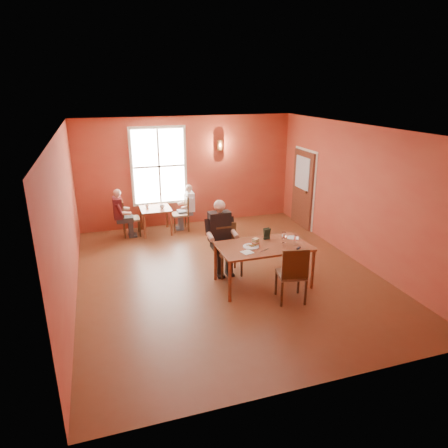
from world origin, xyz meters
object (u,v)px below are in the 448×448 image
object	(u,v)px
main_table	(263,265)
diner_main	(229,241)
chair_diner_white	(180,213)
diner_white	(181,209)
chair_diner_maroon	(131,218)
diner_maroon	(129,213)
chair_diner_main	(229,250)
chair_empty	(291,273)
second_table	(156,220)

from	to	relation	value
main_table	diner_main	xyz separation A→B (m)	(-0.50, 0.62, 0.33)
chair_diner_white	diner_white	size ratio (longest dim) A/B	0.80
chair_diner_maroon	diner_maroon	distance (m)	0.15
main_table	chair_diner_main	xyz separation A→B (m)	(-0.50, 0.65, 0.11)
chair_diner_main	diner_maroon	size ratio (longest dim) A/B	0.84
diner_main	diner_white	size ratio (longest dim) A/B	1.25
main_table	chair_diner_main	world-z (taller)	chair_diner_main
chair_diner_main	diner_maroon	distance (m)	3.43
chair_empty	chair_diner_white	distance (m)	4.47
chair_diner_white	diner_maroon	world-z (taller)	diner_maroon
main_table	diner_maroon	xyz separation A→B (m)	(-2.25, 3.59, 0.21)
diner_maroon	chair_diner_white	bearing A→B (deg)	90.00
diner_main	diner_maroon	bearing A→B (deg)	-59.56
diner_white	chair_diner_white	bearing A→B (deg)	90.00
chair_diner_main	diner_main	world-z (taller)	diner_main
chair_empty	diner_maroon	world-z (taller)	diner_maroon
chair_diner_white	chair_empty	bearing A→B (deg)	-164.99
chair_empty	chair_diner_white	xyz separation A→B (m)	(-1.16, 4.32, -0.07)
second_table	chair_diner_main	bearing A→B (deg)	-70.07
chair_empty	diner_white	distance (m)	4.47
diner_maroon	chair_empty	bearing A→B (deg)	29.94
chair_diner_maroon	chair_diner_main	bearing A→B (deg)	30.26
main_table	diner_main	size ratio (longest dim) A/B	1.19
main_table	chair_diner_white	world-z (taller)	chair_diner_white
chair_diner_main	diner_white	world-z (taller)	diner_white
chair_empty	chair_diner_maroon	xyz separation A→B (m)	(-2.46, 4.32, -0.06)
main_table	second_table	size ratio (longest dim) A/B	2.27
chair_diner_main	chair_diner_maroon	xyz separation A→B (m)	(-1.72, 2.94, -0.04)
diner_main	second_table	bearing A→B (deg)	-70.26
chair_empty	chair_diner_white	bearing A→B (deg)	116.16
diner_main	chair_diner_white	bearing A→B (deg)	-82.01
diner_white	chair_diner_maroon	distance (m)	1.33
diner_main	diner_white	distance (m)	3.00
second_table	diner_maroon	bearing A→B (deg)	180.00
main_table	chair_empty	world-z (taller)	chair_empty
diner_main	second_table	world-z (taller)	diner_main
chair_diner_main	diner_maroon	xyz separation A→B (m)	(-1.75, 2.94, 0.10)
diner_main	diner_maroon	world-z (taller)	diner_main
chair_empty	diner_white	xyz separation A→B (m)	(-1.13, 4.32, 0.05)
chair_diner_main	second_table	bearing A→B (deg)	-70.07
main_table	chair_diner_main	size ratio (longest dim) A/B	1.67
second_table	chair_diner_white	world-z (taller)	chair_diner_white
chair_diner_main	chair_diner_white	bearing A→B (deg)	-81.93
chair_diner_main	diner_white	xyz separation A→B (m)	(-0.39, 2.94, 0.07)
chair_empty	diner_maroon	xyz separation A→B (m)	(-2.49, 4.32, 0.08)
chair_diner_white	diner_white	distance (m)	0.12
chair_empty	chair_diner_main	bearing A→B (deg)	129.45
diner_main	chair_diner_maroon	world-z (taller)	diner_main
diner_white	chair_diner_maroon	bearing A→B (deg)	90.00
chair_diner_maroon	chair_empty	bearing A→B (deg)	29.64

